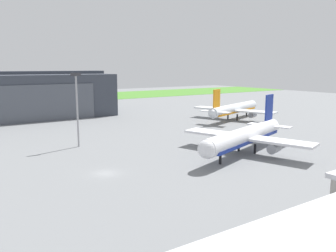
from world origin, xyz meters
name	(u,v)px	position (x,y,z in m)	size (l,w,h in m)	color
ground_plane	(106,173)	(0.00, 0.00, 0.00)	(440.00, 440.00, 0.00)	slate
airliner_far_left	(234,109)	(66.84, 34.90, 3.96)	(33.91, 31.36, 11.97)	silver
airliner_near_right	(245,136)	(32.37, -3.56, 3.96)	(34.32, 30.60, 12.56)	white
apron_light_mast	(77,104)	(3.42, 24.04, 10.67)	(2.40, 0.50, 18.10)	#99999E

